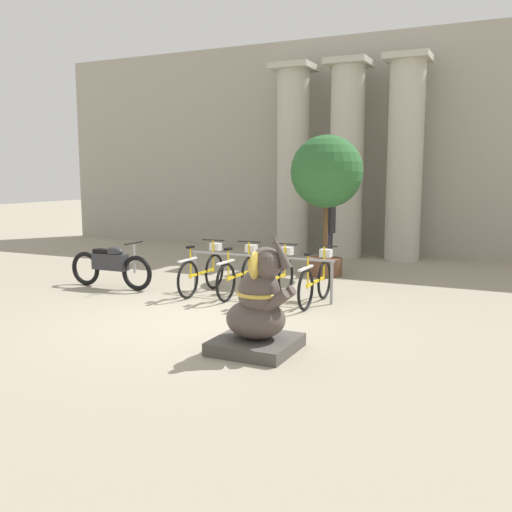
{
  "coord_description": "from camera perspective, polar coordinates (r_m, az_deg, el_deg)",
  "views": [
    {
      "loc": [
        4.35,
        -7.3,
        2.25
      ],
      "look_at": [
        0.71,
        0.42,
        1.0
      ],
      "focal_mm": 40.0,
      "sensor_mm": 36.0,
      "label": 1
    }
  ],
  "objects": [
    {
      "name": "potted_tree",
      "position": [
        12.51,
        7.07,
        7.85
      ],
      "size": [
        1.57,
        1.57,
        3.06
      ],
      "color": "brown",
      "rests_on": "ground_plane"
    },
    {
      "name": "bike_rack",
      "position": [
        10.33,
        0.37,
        -0.98
      ],
      "size": [
        2.83,
        0.05,
        0.77
      ],
      "color": "gray",
      "rests_on": "ground_plane"
    },
    {
      "name": "column_left",
      "position": [
        16.02,
        3.74,
        9.63
      ],
      "size": [
        1.11,
        1.11,
        5.16
      ],
      "color": "#BCB7A8",
      "rests_on": "ground_plane"
    },
    {
      "name": "column_right",
      "position": [
        15.17,
        14.67,
        9.46
      ],
      "size": [
        1.11,
        1.11,
        5.16
      ],
      "color": "#BCB7A8",
      "rests_on": "ground_plane"
    },
    {
      "name": "bicycle_0",
      "position": [
        10.74,
        -5.37,
        -1.6
      ],
      "size": [
        0.48,
        1.66,
        0.98
      ],
      "color": "black",
      "rests_on": "ground_plane"
    },
    {
      "name": "building_facade",
      "position": [
        16.51,
        10.08,
        10.79
      ],
      "size": [
        20.0,
        0.2,
        6.0
      ],
      "color": "#A39E8E",
      "rests_on": "ground_plane"
    },
    {
      "name": "bicycle_2",
      "position": [
        10.11,
        2.01,
        -2.19
      ],
      "size": [
        0.48,
        1.66,
        0.98
      ],
      "color": "black",
      "rests_on": "ground_plane"
    },
    {
      "name": "elephant_statue",
      "position": [
        7.22,
        0.25,
        -5.45
      ],
      "size": [
        1.0,
        1.0,
        1.57
      ],
      "color": "#4C4742",
      "rests_on": "ground_plane"
    },
    {
      "name": "bicycle_1",
      "position": [
        10.44,
        -1.69,
        -1.85
      ],
      "size": [
        0.48,
        1.66,
        0.98
      ],
      "color": "black",
      "rests_on": "ground_plane"
    },
    {
      "name": "person_pedestrian",
      "position": [
        13.68,
        7.36,
        3.07
      ],
      "size": [
        0.22,
        0.47,
        1.69
      ],
      "color": "#383342",
      "rests_on": "ground_plane"
    },
    {
      "name": "motorcycle",
      "position": [
        11.55,
        -14.32,
        -0.88
      ],
      "size": [
        1.95,
        0.55,
        0.93
      ],
      "color": "black",
      "rests_on": "ground_plane"
    },
    {
      "name": "ground_plane",
      "position": [
        8.79,
        -5.42,
        -6.54
      ],
      "size": [
        60.0,
        60.0,
        0.0
      ],
      "primitive_type": "plane",
      "color": "#9E937F"
    },
    {
      "name": "column_middle",
      "position": [
        15.53,
        9.06,
        9.59
      ],
      "size": [
        1.11,
        1.11,
        5.16
      ],
      "color": "#BCB7A8",
      "rests_on": "ground_plane"
    },
    {
      "name": "bicycle_3",
      "position": [
        9.87,
        6.03,
        -2.49
      ],
      "size": [
        0.48,
        1.66,
        0.98
      ],
      "color": "black",
      "rests_on": "ground_plane"
    }
  ]
}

